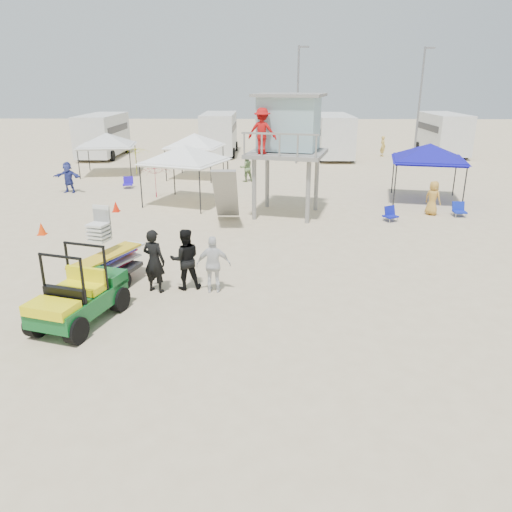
{
  "coord_description": "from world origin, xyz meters",
  "views": [
    {
      "loc": [
        0.73,
        -9.75,
        5.84
      ],
      "look_at": [
        0.5,
        3.0,
        1.3
      ],
      "focal_mm": 35.0,
      "sensor_mm": 36.0,
      "label": 1
    }
  ],
  "objects_px": {
    "man_left": "(154,261)",
    "lifeguard_tower": "(285,128)",
    "utility_cart": "(76,290)",
    "canopy_blue": "(430,146)",
    "surf_trailer": "(105,259)"
  },
  "relations": [
    {
      "from": "lifeguard_tower",
      "to": "utility_cart",
      "type": "bearing_deg",
      "value": -116.76
    },
    {
      "from": "surf_trailer",
      "to": "man_left",
      "type": "distance_m",
      "value": 1.55
    },
    {
      "from": "man_left",
      "to": "canopy_blue",
      "type": "height_order",
      "value": "canopy_blue"
    },
    {
      "from": "man_left",
      "to": "surf_trailer",
      "type": "bearing_deg",
      "value": 9.73
    },
    {
      "from": "surf_trailer",
      "to": "man_left",
      "type": "xyz_separation_m",
      "value": [
        1.52,
        -0.3,
        0.05
      ]
    },
    {
      "from": "surf_trailer",
      "to": "lifeguard_tower",
      "type": "relative_size",
      "value": 0.5
    },
    {
      "from": "man_left",
      "to": "lifeguard_tower",
      "type": "relative_size",
      "value": 0.36
    },
    {
      "from": "utility_cart",
      "to": "canopy_blue",
      "type": "xyz_separation_m",
      "value": [
        12.77,
        13.69,
        1.81
      ]
    },
    {
      "from": "man_left",
      "to": "lifeguard_tower",
      "type": "distance_m",
      "value": 10.23
    },
    {
      "from": "man_left",
      "to": "canopy_blue",
      "type": "distance_m",
      "value": 16.3
    },
    {
      "from": "man_left",
      "to": "lifeguard_tower",
      "type": "bearing_deg",
      "value": -93.26
    },
    {
      "from": "utility_cart",
      "to": "lifeguard_tower",
      "type": "relative_size",
      "value": 0.55
    },
    {
      "from": "surf_trailer",
      "to": "man_left",
      "type": "relative_size",
      "value": 1.38
    },
    {
      "from": "man_left",
      "to": "lifeguard_tower",
      "type": "xyz_separation_m",
      "value": [
        4.02,
        8.96,
        2.89
      ]
    },
    {
      "from": "utility_cart",
      "to": "lifeguard_tower",
      "type": "distance_m",
      "value": 12.65
    }
  ]
}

